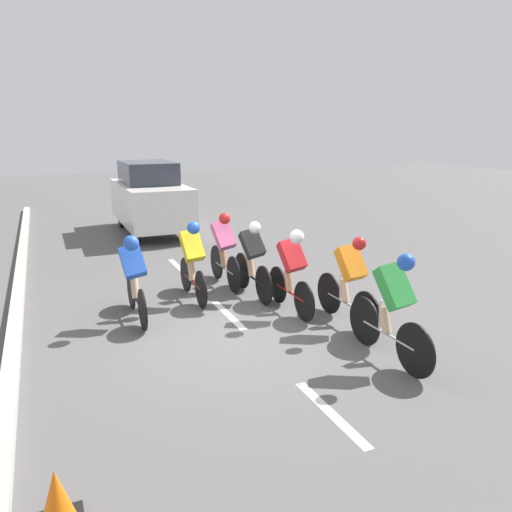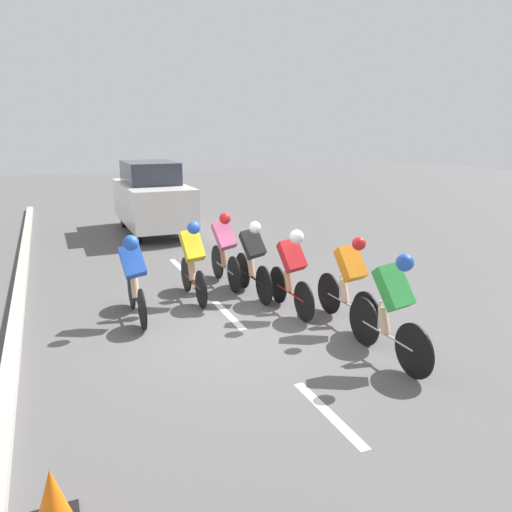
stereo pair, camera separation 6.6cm
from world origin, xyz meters
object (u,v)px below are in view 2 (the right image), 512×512
(cyclist_pink, at_px, (225,248))
(support_car, at_px, (152,197))
(cyclist_green, at_px, (392,305))
(traffic_cone, at_px, (53,498))
(cyclist_blue, at_px, (134,274))
(cyclist_red, at_px, (292,268))
(cyclist_black, at_px, (253,257))
(cyclist_yellow, at_px, (193,258))
(cyclist_orange, at_px, (349,279))

(cyclist_pink, height_order, support_car, support_car)
(cyclist_green, height_order, traffic_cone, cyclist_green)
(cyclist_blue, xyz_separation_m, support_car, (-1.69, -6.95, 0.27))
(cyclist_red, bearing_deg, traffic_cone, 42.26)
(cyclist_black, bearing_deg, cyclist_yellow, -12.69)
(cyclist_red, distance_m, cyclist_yellow, 1.80)
(cyclist_green, bearing_deg, cyclist_orange, -98.88)
(cyclist_yellow, xyz_separation_m, traffic_cone, (2.43, 4.64, -0.54))
(cyclist_red, bearing_deg, cyclist_black, -74.75)
(cyclist_green, bearing_deg, cyclist_red, -80.39)
(cyclist_orange, height_order, cyclist_yellow, cyclist_yellow)
(cyclist_pink, bearing_deg, cyclist_orange, 112.32)
(cyclist_blue, bearing_deg, cyclist_black, -170.96)
(support_car, bearing_deg, cyclist_orange, 98.72)
(cyclist_pink, xyz_separation_m, traffic_cone, (3.22, 5.20, -0.54))
(support_car, bearing_deg, cyclist_black, 94.02)
(cyclist_orange, distance_m, cyclist_pink, 2.85)
(cyclist_blue, relative_size, support_car, 0.41)
(cyclist_red, height_order, support_car, support_car)
(cyclist_orange, distance_m, traffic_cone, 5.03)
(cyclist_yellow, relative_size, cyclist_green, 0.93)
(support_car, bearing_deg, traffic_cone, 74.72)
(cyclist_orange, relative_size, support_car, 0.43)
(cyclist_orange, height_order, cyclist_red, cyclist_orange)
(cyclist_pink, bearing_deg, traffic_cone, 58.25)
(cyclist_orange, distance_m, cyclist_red, 1.00)
(cyclist_red, relative_size, cyclist_black, 0.94)
(support_car, bearing_deg, cyclist_blue, 76.33)
(cyclist_green, height_order, support_car, support_car)
(cyclist_orange, xyz_separation_m, support_car, (1.29, -8.44, 0.28))
(cyclist_green, bearing_deg, cyclist_yellow, -63.48)
(cyclist_yellow, relative_size, traffic_cone, 3.31)
(cyclist_black, bearing_deg, cyclist_orange, 114.34)
(cyclist_orange, bearing_deg, traffic_cone, 30.82)
(cyclist_orange, bearing_deg, cyclist_blue, -26.59)
(cyclist_blue, height_order, traffic_cone, cyclist_blue)
(cyclist_red, xyz_separation_m, cyclist_black, (0.27, -1.00, -0.03))
(cyclist_orange, height_order, cyclist_pink, cyclist_pink)
(cyclist_blue, xyz_separation_m, cyclist_black, (-2.15, -0.34, -0.03))
(cyclist_green, distance_m, support_car, 9.78)
(traffic_cone, bearing_deg, cyclist_blue, -107.98)
(cyclist_blue, bearing_deg, cyclist_green, 135.13)
(cyclist_orange, xyz_separation_m, cyclist_pink, (1.08, -2.64, 0.02))
(support_car, relative_size, traffic_cone, 8.19)
(cyclist_orange, bearing_deg, cyclist_yellow, -47.90)
(cyclist_yellow, bearing_deg, support_car, -95.17)
(cyclist_blue, distance_m, cyclist_red, 2.51)
(cyclist_yellow, bearing_deg, traffic_cone, 62.34)
(traffic_cone, bearing_deg, cyclist_green, -162.57)
(cyclist_black, distance_m, support_car, 6.63)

